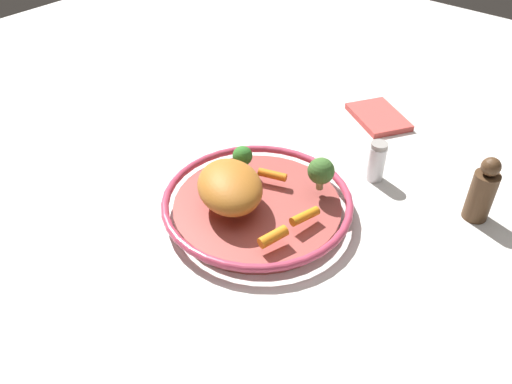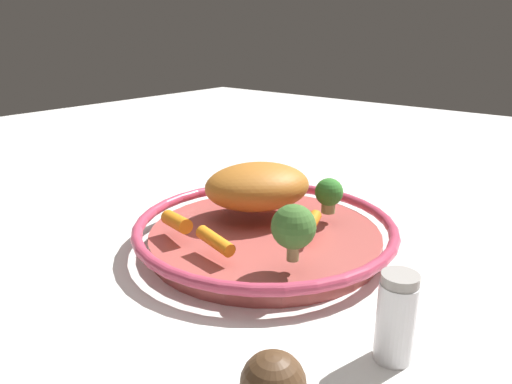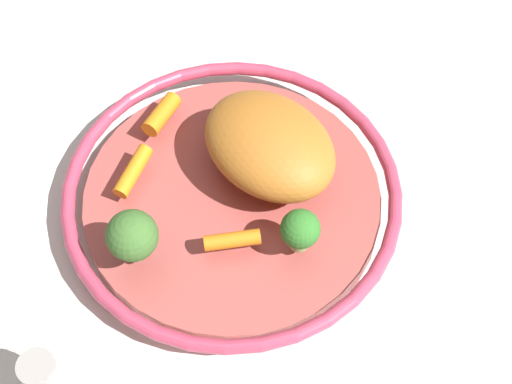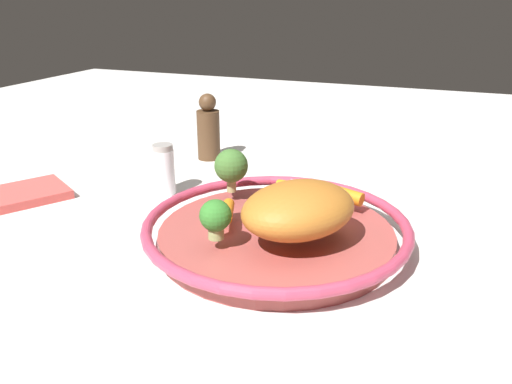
{
  "view_description": "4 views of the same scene",
  "coord_description": "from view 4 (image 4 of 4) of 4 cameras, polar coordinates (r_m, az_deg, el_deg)",
  "views": [
    {
      "loc": [
        0.47,
        -0.55,
        0.64
      ],
      "look_at": [
        0.02,
        -0.03,
        0.08
      ],
      "focal_mm": 36.54,
      "sensor_mm": 36.0,
      "label": 1
    },
    {
      "loc": [
        0.47,
        0.37,
        0.28
      ],
      "look_at": [
        -0.01,
        -0.02,
        0.07
      ],
      "focal_mm": 33.99,
      "sensor_mm": 36.0,
      "label": 2
    },
    {
      "loc": [
        -0.12,
        0.41,
        0.7
      ],
      "look_at": [
        -0.03,
        0.01,
        0.06
      ],
      "focal_mm": 54.62,
      "sensor_mm": 36.0,
      "label": 3
    },
    {
      "loc": [
        -0.58,
        -0.2,
        0.31
      ],
      "look_at": [
        -0.01,
        0.03,
        0.07
      ],
      "focal_mm": 36.39,
      "sensor_mm": 36.0,
      "label": 4
    }
  ],
  "objects": [
    {
      "name": "pepper_mill",
      "position": [
        1.03,
        -5.26,
        6.83
      ],
      "size": [
        0.04,
        0.04,
        0.13
      ],
      "color": "#4C331E",
      "rests_on": "ground_plane"
    },
    {
      "name": "dish_towel",
      "position": [
        0.91,
        -24.78,
        -0.4
      ],
      "size": [
        0.18,
        0.16,
        0.01
      ],
      "primitive_type": "cube",
      "rotation": [
        0.0,
        0.0,
        -0.54
      ],
      "color": "#D14C47",
      "rests_on": "ground_plane"
    },
    {
      "name": "broccoli_floret_large",
      "position": [
        0.61,
        -4.47,
        -2.73
      ],
      "size": [
        0.04,
        0.04,
        0.05
      ],
      "color": "#96AA66",
      "rests_on": "serving_bowl"
    },
    {
      "name": "serving_bowl",
      "position": [
        0.68,
        2.24,
        -4.34
      ],
      "size": [
        0.35,
        0.35,
        0.04
      ],
      "color": "#A84C47",
      "rests_on": "ground_plane"
    },
    {
      "name": "baby_carrot_center",
      "position": [
        0.74,
        9.77,
        -0.32
      ],
      "size": [
        0.03,
        0.06,
        0.02
      ],
      "primitive_type": "cylinder",
      "rotation": [
        1.51,
        0.0,
        2.89
      ],
      "color": "orange",
      "rests_on": "serving_bowl"
    },
    {
      "name": "baby_carrot_near_rim",
      "position": [
        0.76,
        4.33,
        0.55
      ],
      "size": [
        0.03,
        0.06,
        0.02
      ],
      "primitive_type": "cylinder",
      "rotation": [
        1.65,
        0.0,
        2.94
      ],
      "color": "orange",
      "rests_on": "serving_bowl"
    },
    {
      "name": "ground_plane",
      "position": [
        0.69,
        2.22,
        -5.83
      ],
      "size": [
        2.57,
        2.57,
        0.0
      ],
      "primitive_type": "plane",
      "color": "silver"
    },
    {
      "name": "roast_chicken_piece",
      "position": [
        0.62,
        4.69,
        -1.91
      ],
      "size": [
        0.19,
        0.18,
        0.06
      ],
      "primitive_type": "ellipsoid",
      "rotation": [
        0.0,
        0.0,
        2.55
      ],
      "color": "#B76B26",
      "rests_on": "serving_bowl"
    },
    {
      "name": "baby_carrot_left",
      "position": [
        0.68,
        -3.15,
        -2.11
      ],
      "size": [
        0.06,
        0.03,
        0.02
      ],
      "primitive_type": "cylinder",
      "rotation": [
        1.55,
        0.0,
        5.07
      ],
      "color": "orange",
      "rests_on": "serving_bowl"
    },
    {
      "name": "broccoli_floret_mid",
      "position": [
        0.75,
        -2.75,
        2.84
      ],
      "size": [
        0.05,
        0.05,
        0.06
      ],
      "color": "tan",
      "rests_on": "serving_bowl"
    },
    {
      "name": "salt_shaker",
      "position": [
        0.86,
        -10.07,
        2.44
      ],
      "size": [
        0.03,
        0.03,
        0.08
      ],
      "color": "white",
      "rests_on": "ground_plane"
    }
  ]
}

